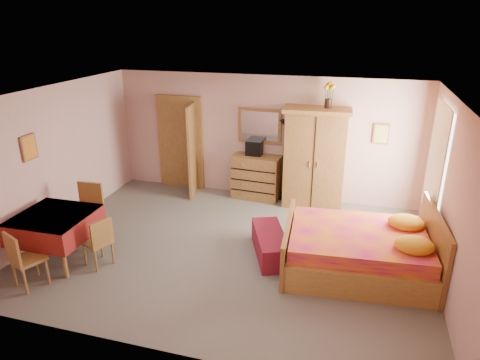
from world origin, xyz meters
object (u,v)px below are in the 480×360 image
(chair_south, at_px, (28,258))
(stereo, at_px, (254,148))
(bench, at_px, (270,244))
(wardrobe, at_px, (314,158))
(bed, at_px, (358,239))
(dining_table, at_px, (57,238))
(chair_east, at_px, (97,241))
(sunflower_vase, at_px, (329,95))
(chair_north, at_px, (86,214))
(floor_lamp, at_px, (283,161))
(chair_west, at_px, (26,226))
(wall_mirror, at_px, (260,126))
(chest_of_drawers, at_px, (256,177))

(chair_south, bearing_deg, stereo, 84.13)
(bench, relative_size, chair_south, 1.36)
(stereo, xyz_separation_m, chair_south, (-2.30, -4.13, -0.66))
(stereo, xyz_separation_m, wardrobe, (1.28, -0.12, -0.08))
(bed, distance_m, dining_table, 4.72)
(stereo, relative_size, chair_east, 0.41)
(sunflower_vase, relative_size, chair_east, 0.60)
(chair_south, bearing_deg, chair_east, 73.90)
(sunflower_vase, relative_size, bed, 0.22)
(stereo, bearing_deg, chair_north, -130.50)
(bench, relative_size, chair_north, 1.20)
(sunflower_vase, distance_m, chair_south, 5.84)
(floor_lamp, height_order, chair_west, floor_lamp)
(dining_table, xyz_separation_m, chair_west, (-0.64, 0.07, 0.09))
(wall_mirror, distance_m, chair_west, 4.78)
(stereo, xyz_separation_m, bed, (2.24, -2.38, -0.59))
(chest_of_drawers, xyz_separation_m, chair_south, (-2.38, -4.07, -0.03))
(bench, height_order, chair_south, chair_south)
(bed, bearing_deg, chair_east, -170.46)
(wardrobe, distance_m, chair_south, 5.41)
(stereo, xyz_separation_m, chair_north, (-2.31, -2.70, -0.60))
(chest_of_drawers, xyz_separation_m, chair_west, (-3.07, -3.30, 0.03))
(wardrobe, bearing_deg, bench, -103.65)
(wardrobe, relative_size, chair_south, 2.30)
(bed, bearing_deg, chest_of_drawers, 128.54)
(bench, relative_size, chair_east, 1.47)
(wall_mirror, height_order, dining_table, wall_mirror)
(chest_of_drawers, height_order, chair_east, chest_of_drawers)
(wall_mirror, bearing_deg, dining_table, -122.96)
(sunflower_vase, bearing_deg, chair_north, -145.18)
(bench, bearing_deg, chair_west, -165.24)
(stereo, distance_m, bed, 3.32)
(stereo, xyz_separation_m, floor_lamp, (0.63, 0.05, -0.24))
(chest_of_drawers, xyz_separation_m, chair_north, (-2.38, -2.65, 0.03))
(chair_north, bearing_deg, chair_east, 130.94)
(dining_table, bearing_deg, bench, 18.63)
(wall_mirror, bearing_deg, chair_west, -129.94)
(wardrobe, xyz_separation_m, bed, (0.96, -2.26, -0.50))
(chair_south, relative_size, chair_west, 0.89)
(chest_of_drawers, distance_m, chair_west, 4.51)
(chair_west, bearing_deg, bed, 99.35)
(chair_north, height_order, chair_west, chair_north)
(bed, xyz_separation_m, chair_south, (-4.55, -1.75, -0.07))
(dining_table, bearing_deg, stereo, 55.50)
(wall_mirror, distance_m, dining_table, 4.48)
(bed, bearing_deg, chair_north, 179.55)
(stereo, relative_size, dining_table, 0.30)
(wall_mirror, xyz_separation_m, sunflower_vase, (1.40, -0.23, 0.74))
(stereo, distance_m, chair_west, 4.54)
(sunflower_vase, bearing_deg, floor_lamp, 171.74)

